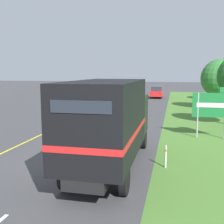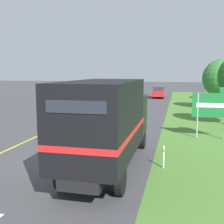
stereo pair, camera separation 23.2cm
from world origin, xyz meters
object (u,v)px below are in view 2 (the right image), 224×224
Objects in this scene: roadside_tree_mid at (222,78)px; delineator_post at (164,156)px; highway_sign at (212,106)px; horse_trailer_truck at (108,121)px; lead_car_red_ahead at (159,92)px; lead_car_white at (109,102)px.

delineator_post is at bearing -103.89° from roadside_tree_mid.
highway_sign is 6.56m from delineator_post.
highway_sign is 3.23× the size of delineator_post.
horse_trailer_truck is 1.98× the size of lead_car_red_ahead.
lead_car_white is 17.04m from lead_car_red_ahead.
highway_sign reaches higher than delineator_post.
horse_trailer_truck is 1.96× the size of lead_car_white.
delineator_post is (5.97, -14.79, -0.54)m from lead_car_white.
lead_car_white is 1.01× the size of lead_car_red_ahead.
horse_trailer_truck reaches higher than delineator_post.
horse_trailer_truck is 2.76m from delineator_post.
delineator_post is at bearing -68.01° from lead_car_white.
horse_trailer_truck reaches higher than highway_sign.
highway_sign is (4.85, -25.54, 1.02)m from lead_car_red_ahead.
delineator_post is at bearing 15.44° from horse_trailer_truck.
lead_car_white is at bearing -102.25° from lead_car_red_ahead.
roadside_tree_mid is (2.44, 14.03, 1.34)m from highway_sign.
delineator_post is (-4.93, -19.93, -2.77)m from roadside_tree_mid.
lead_car_red_ahead is 4.16× the size of delineator_post.
lead_car_white is 15.96m from delineator_post.
roadside_tree_mid is at bearing 80.13° from highway_sign.
horse_trailer_truck is 8.23× the size of delineator_post.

